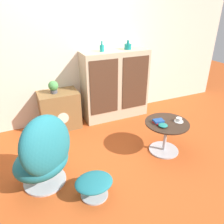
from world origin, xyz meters
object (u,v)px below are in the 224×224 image
egg_chair (44,154)px  coffee_table (166,133)px  sideboard (115,85)px  teacup (179,120)px  tv_console (60,110)px  ottoman (94,184)px  vase_leftmost (102,48)px  book_stack (158,121)px  potted_plant (53,86)px  vase_inner_left (128,46)px  bowl (163,125)px

egg_chair → coffee_table: (1.66, -0.03, -0.13)m
sideboard → teacup: (0.33, -1.38, -0.12)m
tv_console → teacup: bearing=-44.8°
ottoman → coffee_table: coffee_table is taller
coffee_table → vase_leftmost: bearing=107.3°
egg_chair → book_stack: size_ratio=6.13×
sideboard → tv_console: bearing=-179.5°
potted_plant → book_stack: 1.75m
vase_inner_left → potted_plant: (-1.34, -0.01, -0.53)m
coffee_table → ottoman: bearing=-163.3°
tv_console → sideboard: bearing=0.5°
potted_plant → teacup: bearing=-43.7°
tv_console → coffee_table: 1.80m
book_stack → potted_plant: bearing=132.2°
vase_leftmost → bowl: vase_leftmost is taller
sideboard → egg_chair: size_ratio=1.32×
tv_console → vase_inner_left: size_ratio=4.24×
sideboard → coffee_table: size_ratio=2.03×
tv_console → ottoman: (-0.00, -1.69, -0.16)m
vase_inner_left → potted_plant: bearing=-179.5°
vase_leftmost → vase_inner_left: vase_leftmost is taller
tv_console → coffee_table: size_ratio=1.06×
teacup → bowl: teacup is taller
sideboard → vase_inner_left: vase_inner_left is taller
tv_console → teacup: size_ratio=5.05×
tv_console → coffee_table: (1.22, -1.33, -0.02)m
vase_leftmost → potted_plant: bearing=-179.2°
vase_inner_left → bowl: (-0.19, -1.41, -0.79)m
tv_console → bowl: tv_console is taller
egg_chair → coffee_table: size_ratio=1.53×
teacup → bowl: bearing=-175.9°
coffee_table → vase_inner_left: bearing=87.1°
tv_console → book_stack: (1.11, -1.28, 0.17)m
vase_leftmost → bowl: 1.64m
egg_chair → book_stack: bearing=0.5°
coffee_table → bowl: size_ratio=4.85×
teacup → book_stack: teacup is taller
sideboard → egg_chair: bearing=-138.8°
vase_leftmost → teacup: (0.58, -1.39, -0.80)m
vase_leftmost → teacup: 1.70m
bowl → vase_leftmost: bearing=101.9°
vase_leftmost → teacup: bearing=-67.4°
vase_leftmost → sideboard: bearing=-0.9°
tv_console → bowl: bearing=-51.7°
sideboard → potted_plant: bearing=-179.6°
tv_console → teacup: (1.38, -1.37, 0.18)m
egg_chair → book_stack: 1.55m
sideboard → vase_leftmost: vase_leftmost is taller
coffee_table → bowl: bearing=-151.2°
tv_console → coffee_table: tv_console is taller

